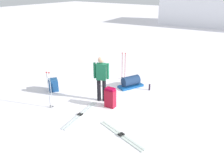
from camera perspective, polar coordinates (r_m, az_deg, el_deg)
ground_plane at (r=8.68m, az=-0.00°, el=-4.25°), size 80.00×80.00×0.00m
skier_standing at (r=8.36m, az=-2.64°, el=1.80°), size 0.52×0.35×1.70m
ski_pair_near at (r=7.87m, az=-7.80°, el=-7.51°), size 0.48×1.91×0.05m
ski_pair_far at (r=6.86m, az=2.26°, el=-12.41°), size 1.79×0.65×0.05m
backpack_large_dark at (r=9.69m, az=-14.20°, el=-0.24°), size 0.43×0.45×0.54m
backpack_bright at (r=8.16m, az=-0.44°, el=-3.38°), size 0.38×0.27×0.72m
ski_poles_planted_near at (r=10.47m, az=2.87°, el=4.79°), size 0.20×0.11×1.24m
ski_poles_planted_far at (r=8.20m, az=-15.11°, el=-1.06°), size 0.16×0.10×1.35m
gear_sled at (r=9.80m, az=4.61°, el=0.47°), size 0.85×1.15×0.49m
thermos_bottle at (r=9.64m, az=9.19°, el=-0.78°), size 0.07×0.07×0.26m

